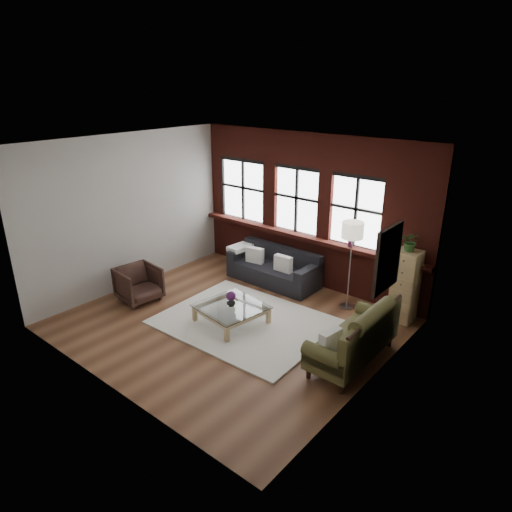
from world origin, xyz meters
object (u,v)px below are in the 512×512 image
Objects in this scene: vase at (231,302)px; drawer_chest at (405,286)px; dark_sofa at (273,267)px; armchair at (139,284)px; floor_lamp at (350,263)px; vintage_settee at (353,334)px; coffee_table at (231,315)px.

vase is 0.12× the size of drawer_chest.
dark_sofa is 2.85m from armchair.
dark_sofa is 1.92m from floor_lamp.
vintage_settee is 0.98× the size of floor_lamp.
armchair is 5.11m from drawer_chest.
vintage_settee reaches higher than armchair.
armchair is (-4.33, -0.81, -0.14)m from vintage_settee.
drawer_chest is at bearing -53.15° from armchair.
armchair is 4.17m from floor_lamp.
drawer_chest is at bearing 88.03° from vintage_settee.
vintage_settee reaches higher than coffee_table.
vase is (-0.00, 0.00, 0.26)m from coffee_table.
dark_sofa is 1.08× the size of floor_lamp.
drawer_chest reaches higher than vintage_settee.
dark_sofa reaches higher than armchair.
dark_sofa is 1.50× the size of drawer_chest.
vase is at bearing -124.63° from floor_lamp.
floor_lamp is at bearing 55.37° from coffee_table.
vintage_settee is 2.39× the size of armchair.
vintage_settee is at bearing -73.15° from armchair.
vase is (-2.27, -0.33, -0.06)m from vintage_settee.
vintage_settee is at bearing -58.69° from floor_lamp.
armchair is at bearing -166.99° from coffee_table.
drawer_chest reaches higher than vase.
vintage_settee is 1.89m from floor_lamp.
vase is 2.37m from floor_lamp.
floor_lamp is at bearing -168.10° from drawer_chest.
floor_lamp is at bearing -48.54° from armchair.
coffee_table is 0.57× the size of floor_lamp.
vase reaches higher than coffee_table.
coffee_table is at bearing -137.77° from drawer_chest.
armchair is at bearing -166.99° from vase.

